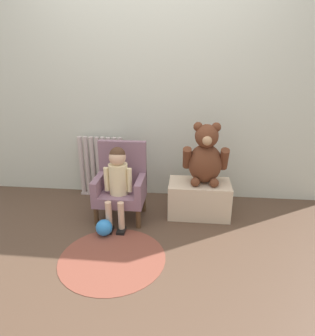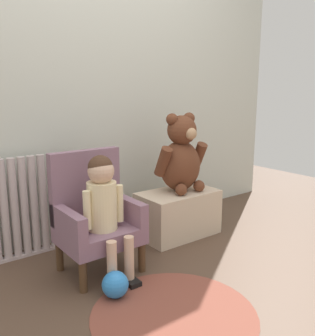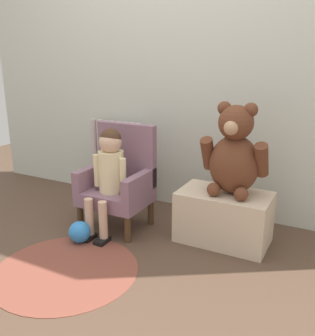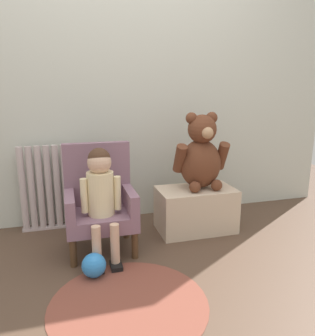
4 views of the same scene
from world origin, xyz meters
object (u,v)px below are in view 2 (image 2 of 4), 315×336
child_figure (104,200)px  toy_ball (115,285)px  large_teddy_bear (181,157)px  low_bench (178,213)px  child_armchair (95,216)px  floor_rug (174,314)px  radiator (20,209)px

child_figure → toy_ball: (-0.08, -0.24, -0.39)m
large_teddy_bear → toy_ball: size_ratio=4.02×
toy_ball → low_bench: bearing=29.0°
child_armchair → floor_rug: 0.74m
child_figure → toy_ball: bearing=-108.7°
radiator → child_figure: (0.31, -0.54, 0.13)m
radiator → toy_ball: bearing=-73.7°
toy_ball → child_figure: bearing=71.3°
large_teddy_bear → toy_ball: (-0.85, -0.47, -0.51)m
child_figure → large_teddy_bear: bearing=16.7°
radiator → toy_ball: (0.23, -0.78, -0.26)m
child_armchair → large_teddy_bear: (0.77, 0.12, 0.25)m
low_bench → child_figure: bearing=-164.0°
radiator → low_bench: bearing=-17.4°
child_armchair → large_teddy_bear: bearing=8.6°
low_bench → child_armchair: bearing=-172.5°
child_armchair → toy_ball: (-0.08, -0.36, -0.26)m
low_bench → radiator: bearing=162.6°
floor_rug → toy_ball: (-0.15, 0.31, 0.07)m
low_bench → floor_rug: bearing=-131.4°
child_armchair → toy_ball: size_ratio=5.03×
radiator → low_bench: (1.04, -0.33, -0.16)m
child_figure → large_teddy_bear: 0.82m
child_armchair → large_teddy_bear: large_teddy_bear is taller
floor_rug → large_teddy_bear: bearing=47.7°
low_bench → floor_rug: low_bench is taller
child_armchair → child_figure: 0.17m
child_figure → toy_ball: size_ratio=5.02×
child_armchair → floor_rug: child_armchair is taller
toy_ball → floor_rug: bearing=-64.5°
child_figure → floor_rug: 0.72m
child_figure → large_teddy_bear: (0.77, 0.23, 0.12)m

